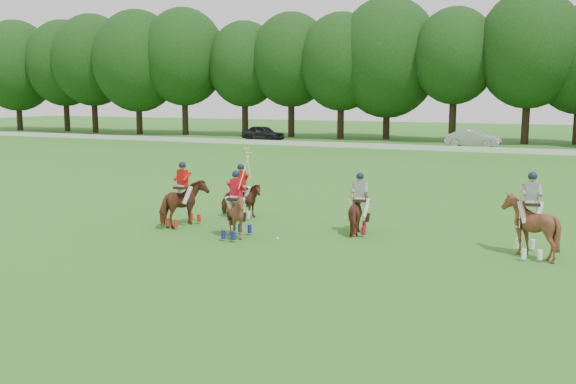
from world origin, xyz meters
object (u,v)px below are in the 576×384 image
at_px(polo_red_b, 241,200).
at_px(polo_stripe_b, 530,225).
at_px(car_mid, 473,139).
at_px(polo_red_c, 236,214).
at_px(polo_red_a, 183,203).
at_px(polo_stripe_a, 359,212).
at_px(polo_ball, 277,238).
at_px(car_left, 263,133).

height_order(polo_red_b, polo_stripe_b, polo_red_b).
distance_m(car_mid, polo_red_c, 39.91).
xyz_separation_m(polo_red_a, polo_stripe_b, (11.64, 0.37, 0.07)).
xyz_separation_m(car_mid, polo_red_c, (-2.37, -39.84, 0.03)).
bearing_deg(polo_stripe_a, polo_ball, -138.37).
distance_m(polo_stripe_a, polo_ball, 3.00).
xyz_separation_m(polo_red_b, polo_ball, (2.78, -2.77, -0.68)).
height_order(car_left, polo_red_a, polo_red_a).
distance_m(car_left, polo_ball, 44.06).
bearing_deg(polo_red_b, polo_red_c, -64.98).
bearing_deg(polo_red_b, polo_stripe_a, -9.58).
relative_size(polo_red_b, polo_stripe_b, 1.06).
height_order(car_mid, polo_red_a, polo_red_a).
distance_m(polo_red_c, polo_stripe_a, 4.18).
height_order(car_left, polo_stripe_a, polo_stripe_a).
height_order(polo_red_b, polo_red_c, polo_red_c).
bearing_deg(car_mid, polo_red_c, -178.70).
height_order(car_left, car_mid, car_mid).
bearing_deg(polo_red_c, polo_ball, 13.09).
bearing_deg(car_left, polo_red_c, -146.08).
relative_size(polo_red_a, polo_stripe_b, 0.94).
bearing_deg(polo_red_a, polo_red_b, 60.30).
bearing_deg(polo_red_b, polo_stripe_b, -9.62).
relative_size(polo_red_a, polo_stripe_a, 1.11).
bearing_deg(polo_red_c, polo_red_b, 115.02).
relative_size(polo_red_c, polo_stripe_a, 1.33).
bearing_deg(polo_stripe_b, polo_red_b, 170.38).
bearing_deg(polo_stripe_a, polo_stripe_b, -9.65).
relative_size(car_mid, polo_ball, 52.24).
relative_size(car_left, polo_stripe_b, 1.80).
xyz_separation_m(polo_red_b, polo_stripe_b, (10.42, -1.77, 0.19)).
bearing_deg(polo_ball, polo_stripe_a, 41.63).
distance_m(polo_red_b, polo_stripe_b, 10.57).
xyz_separation_m(car_left, polo_red_b, (16.67, -36.76, -0.04)).
bearing_deg(polo_red_c, car_left, 114.44).
xyz_separation_m(polo_red_c, polo_ball, (1.34, 0.31, -0.76)).
height_order(car_left, polo_red_b, polo_red_b).
xyz_separation_m(car_mid, polo_red_b, (-3.81, -36.76, -0.05)).
xyz_separation_m(car_mid, polo_ball, (-1.03, -39.53, -0.73)).
height_order(polo_red_a, polo_red_c, polo_red_c).
xyz_separation_m(polo_red_a, polo_red_c, (2.66, -0.95, -0.04)).
bearing_deg(polo_ball, polo_stripe_b, 7.51).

